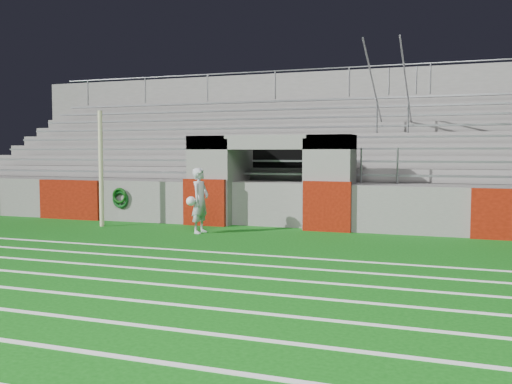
% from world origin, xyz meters
% --- Properties ---
extents(ground, '(90.00, 90.00, 0.00)m').
position_xyz_m(ground, '(0.00, 0.00, 0.00)').
color(ground, '#0D520F').
rests_on(ground, ground).
extents(field_post, '(0.13, 0.13, 3.30)m').
position_xyz_m(field_post, '(-4.52, 1.83, 1.65)').
color(field_post, beige).
rests_on(field_post, ground).
extents(field_markings, '(28.00, 8.09, 0.01)m').
position_xyz_m(field_markings, '(0.00, -5.00, 0.01)').
color(field_markings, white).
rests_on(field_markings, ground).
extents(stadium_structure, '(26.00, 8.48, 5.42)m').
position_xyz_m(stadium_structure, '(0.00, 7.97, 1.49)').
color(stadium_structure, slate).
rests_on(stadium_structure, ground).
extents(goalkeeper_with_ball, '(0.48, 0.72, 1.71)m').
position_xyz_m(goalkeeper_with_ball, '(-1.27, 1.54, 0.86)').
color(goalkeeper_with_ball, '#B0B4BA').
rests_on(goalkeeper_with_ball, ground).
extents(hose_coil, '(0.55, 0.15, 0.64)m').
position_xyz_m(hose_coil, '(-4.62, 2.93, 0.73)').
color(hose_coil, '#0C3C13').
rests_on(hose_coil, ground).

